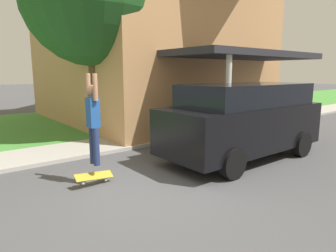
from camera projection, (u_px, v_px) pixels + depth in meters
name	position (u px, v px, depth m)	size (l,w,h in m)	color
ground_plane	(143.00, 187.00, 6.10)	(120.00, 120.00, 0.00)	#49494C
lawn	(155.00, 116.00, 15.94)	(10.00, 80.00, 0.08)	#478E38
sidewalk	(216.00, 127.00, 12.53)	(1.80, 80.00, 0.10)	#ADA89E
house	(144.00, 16.00, 14.34)	(12.60, 8.85, 9.45)	tan
suv_parked	(243.00, 119.00, 8.00)	(2.05, 4.72, 2.01)	black
skateboarder	(93.00, 119.00, 6.00)	(0.41, 0.21, 1.85)	navy
skateboard	(94.00, 176.00, 6.17)	(0.26, 0.83, 0.26)	#A89323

